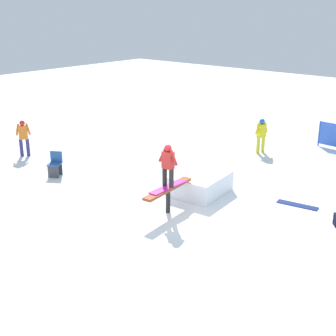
{
  "coord_description": "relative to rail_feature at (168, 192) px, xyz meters",
  "views": [
    {
      "loc": [
        9.64,
        8.26,
        5.83
      ],
      "look_at": [
        0.0,
        0.0,
        1.4
      ],
      "focal_mm": 50.0,
      "sensor_mm": 36.0,
      "label": 1
    }
  ],
  "objects": [
    {
      "name": "main_rider_on_rail",
      "position": [
        0.0,
        0.0,
        0.77
      ],
      "size": [
        1.45,
        0.7,
        1.31
      ],
      "rotation": [
        0.0,
        0.0,
        0.02
      ],
      "color": "#CC2493",
      "rests_on": "rail_feature"
    },
    {
      "name": "folding_chair",
      "position": [
        0.23,
        -5.13,
        -0.25
      ],
      "size": [
        0.6,
        0.6,
        0.88
      ],
      "rotation": [
        0.0,
        0.0,
        2.12
      ],
      "color": "#3F3F44",
      "rests_on": "ground"
    },
    {
      "name": "bystander_yellow",
      "position": [
        -7.02,
        -0.95,
        0.15
      ],
      "size": [
        0.66,
        0.3,
        1.45
      ],
      "rotation": [
        0.0,
        0.0,
        5.97
      ],
      "color": "gold",
      "rests_on": "ground"
    },
    {
      "name": "bystander_orange",
      "position": [
        -0.38,
        -8.0,
        0.17
      ],
      "size": [
        0.53,
        0.43,
        1.49
      ],
      "rotation": [
        0.0,
        0.0,
        2.49
      ],
      "color": "navy",
      "rests_on": "ground"
    },
    {
      "name": "ground_plane",
      "position": [
        0.0,
        0.0,
        -0.66
      ],
      "size": [
        60.0,
        60.0,
        0.0
      ],
      "primitive_type": "plane",
      "color": "white"
    },
    {
      "name": "rail_feature",
      "position": [
        0.0,
        0.0,
        0.0
      ],
      "size": [
        2.12,
        0.48,
        0.8
      ],
      "rotation": [
        0.0,
        0.0,
        0.1
      ],
      "color": "black",
      "rests_on": "ground"
    },
    {
      "name": "loose_snowboard_navy",
      "position": [
        -2.98,
        2.7,
        -0.65
      ],
      "size": [
        0.47,
        1.28,
        0.02
      ],
      "primitive_type": "cube",
      "rotation": [
        0.0,
        0.0,
        4.87
      ],
      "color": "navy",
      "rests_on": "ground"
    },
    {
      "name": "snow_kicker_ramp",
      "position": [
        -1.81,
        -0.18,
        -0.33
      ],
      "size": [
        1.94,
        1.67,
        0.66
      ],
      "primitive_type": "cube",
      "rotation": [
        0.0,
        0.0,
        0.1
      ],
      "color": "white",
      "rests_on": "ground"
    }
  ]
}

